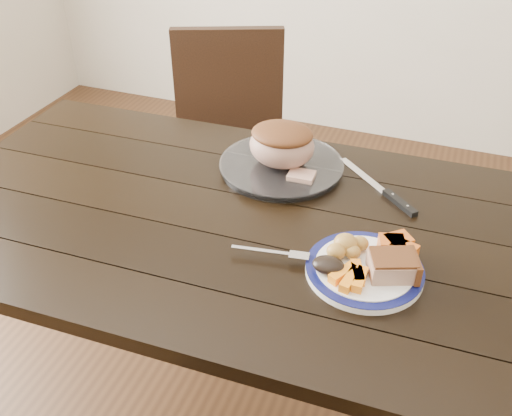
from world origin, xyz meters
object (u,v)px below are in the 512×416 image
(dining_table, at_px, (230,242))
(chair_far, at_px, (230,141))
(dinner_plate, at_px, (364,270))
(pork_slice, at_px, (392,266))
(serving_platter, at_px, (281,167))
(fork, at_px, (276,253))
(roast_joint, at_px, (282,146))
(carving_knife, at_px, (390,195))

(dining_table, bearing_deg, chair_far, 113.13)
(dining_table, bearing_deg, dinner_plate, -15.67)
(dining_table, height_order, pork_slice, pork_slice)
(chair_far, height_order, serving_platter, chair_far)
(dinner_plate, bearing_deg, serving_platter, 131.37)
(chair_far, bearing_deg, pork_slice, 108.94)
(dinner_plate, bearing_deg, pork_slice, -4.76)
(dinner_plate, bearing_deg, chair_far, 129.08)
(fork, bearing_deg, pork_slice, -4.24)
(dinner_plate, height_order, serving_platter, serving_platter)
(dining_table, distance_m, serving_platter, 0.27)
(chair_far, relative_size, fork, 5.22)
(chair_far, bearing_deg, fork, 96.97)
(roast_joint, bearing_deg, pork_slice, -44.17)
(roast_joint, bearing_deg, dining_table, -102.33)
(dinner_plate, relative_size, fork, 1.45)
(serving_platter, height_order, pork_slice, pork_slice)
(carving_knife, bearing_deg, serving_platter, -143.74)
(roast_joint, bearing_deg, serving_platter, 0.00)
(chair_far, xyz_separation_m, pork_slice, (0.73, -0.84, 0.27))
(pork_slice, xyz_separation_m, roast_joint, (-0.37, 0.36, 0.03))
(serving_platter, height_order, carving_knife, serving_platter)
(fork, bearing_deg, dining_table, 133.90)
(dinner_plate, relative_size, pork_slice, 2.66)
(dinner_plate, bearing_deg, roast_joint, 131.37)
(dining_table, distance_m, dinner_plate, 0.39)
(dining_table, relative_size, pork_slice, 16.72)
(dining_table, xyz_separation_m, carving_knife, (0.37, 0.22, 0.10))
(pork_slice, xyz_separation_m, carving_knife, (-0.06, 0.32, -0.04))
(dinner_plate, xyz_separation_m, fork, (-0.20, -0.03, 0.01))
(pork_slice, xyz_separation_m, fork, (-0.25, -0.02, -0.02))
(pork_slice, bearing_deg, dinner_plate, 175.24)
(dinner_plate, distance_m, roast_joint, 0.47)
(serving_platter, height_order, roast_joint, roast_joint)
(dining_table, xyz_separation_m, chair_far, (-0.31, 0.73, -0.13))
(dining_table, bearing_deg, carving_knife, 30.56)
(chair_far, relative_size, carving_knife, 3.71)
(dining_table, relative_size, fork, 9.12)
(chair_far, distance_m, serving_platter, 0.65)
(dining_table, height_order, serving_platter, serving_platter)
(serving_platter, xyz_separation_m, pork_slice, (0.37, -0.36, 0.03))
(chair_far, bearing_deg, roast_joint, 105.04)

